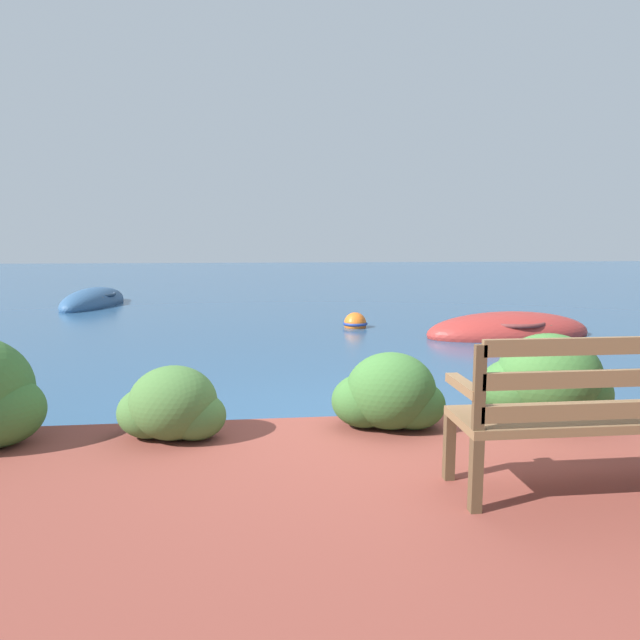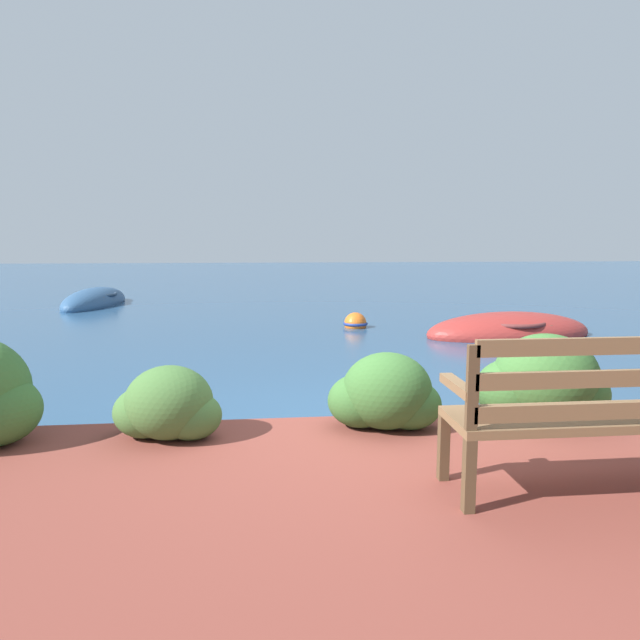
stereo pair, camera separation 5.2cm
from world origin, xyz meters
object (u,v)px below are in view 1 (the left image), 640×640
(rowboat_nearest, at_px, (508,332))
(mooring_buoy, at_px, (355,324))
(park_bench, at_px, (602,410))
(rowboat_mid, at_px, (94,303))

(rowboat_nearest, height_order, mooring_buoy, rowboat_nearest)
(mooring_buoy, bearing_deg, park_bench, -89.54)
(rowboat_mid, xyz_separation_m, mooring_buoy, (6.07, -4.52, 0.01))
(park_bench, distance_m, rowboat_mid, 13.75)
(rowboat_mid, relative_size, mooring_buoy, 7.24)
(park_bench, xyz_separation_m, mooring_buoy, (-0.06, 7.76, -0.63))
(mooring_buoy, bearing_deg, rowboat_nearest, -27.06)
(park_bench, relative_size, rowboat_nearest, 0.53)
(mooring_buoy, bearing_deg, rowboat_mid, 143.31)
(park_bench, xyz_separation_m, rowboat_nearest, (2.43, 6.49, -0.64))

